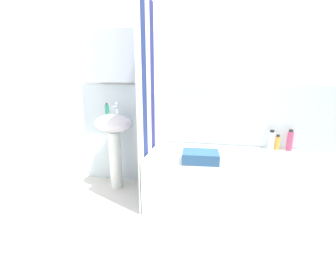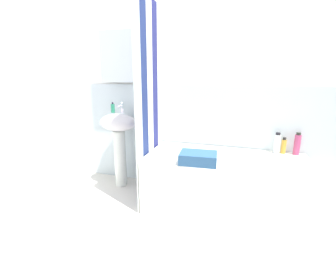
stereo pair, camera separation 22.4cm
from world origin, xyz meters
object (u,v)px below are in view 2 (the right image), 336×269
bathtub (224,183)px  body_wash_bottle (284,146)px  lotion_bottle (277,143)px  soap_dispenser (113,108)px  sink (119,134)px  shampoo_bottle (297,144)px  towel_folded (198,158)px

bathtub → body_wash_bottle: (0.54, 0.30, 0.35)m
body_wash_bottle → lotion_bottle: 0.07m
soap_dispenser → body_wash_bottle: 1.90m
lotion_bottle → soap_dispenser: bearing=-178.1°
sink → lotion_bottle: size_ratio=4.14×
shampoo_bottle → body_wash_bottle: size_ratio=1.36×
bathtub → towel_folded: size_ratio=4.67×
bathtub → shampoo_bottle: size_ratio=6.75×
bathtub → body_wash_bottle: body_wash_bottle is taller
shampoo_bottle → body_wash_bottle: 0.12m
bathtub → shampoo_bottle: 0.81m
soap_dispenser → lotion_bottle: soap_dispenser is taller
bathtub → towel_folded: towel_folded is taller
shampoo_bottle → lotion_bottle: 0.18m
body_wash_bottle → lotion_bottle: lotion_bottle is taller
sink → bathtub: bearing=-7.4°
soap_dispenser → bathtub: size_ratio=0.08×
bathtub → lotion_bottle: lotion_bottle is taller
bathtub → shampoo_bottle: (0.65, 0.29, 0.38)m
sink → body_wash_bottle: 1.78m
lotion_bottle → towel_folded: lotion_bottle is taller
soap_dispenser → shampoo_bottle: (1.99, 0.07, -0.28)m
soap_dispenser → body_wash_bottle: size_ratio=0.76×
sink → body_wash_bottle: bearing=4.4°
soap_dispenser → body_wash_bottle: soap_dispenser is taller
soap_dispenser → lotion_bottle: size_ratio=0.59×
shampoo_bottle → body_wash_bottle: shampoo_bottle is taller
sink → lotion_bottle: (1.71, 0.13, -0.00)m
lotion_bottle → shampoo_bottle: bearing=1.6°
sink → soap_dispenser: size_ratio=7.06×
body_wash_bottle → towel_folded: size_ratio=0.51×
soap_dispenser → shampoo_bottle: bearing=1.9°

